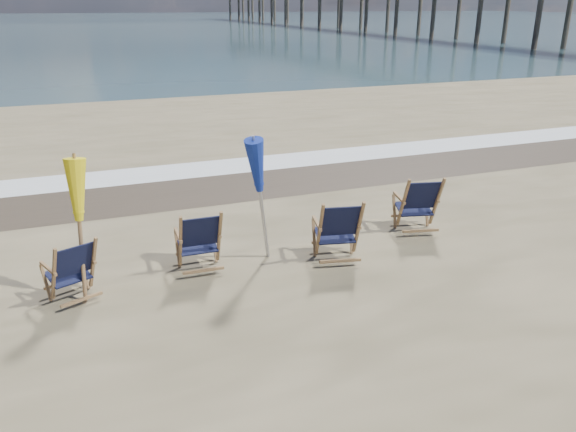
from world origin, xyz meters
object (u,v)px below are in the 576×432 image
beach_chair_3 (437,204)px  umbrella_yellow (75,199)px  beach_chair_0 (94,265)px  beach_chair_1 (220,239)px  beach_chair_2 (359,230)px  umbrella_blue (261,168)px

beach_chair_3 → umbrella_yellow: umbrella_yellow is taller
beach_chair_0 → beach_chair_3: (5.88, 0.31, 0.07)m
umbrella_yellow → beach_chair_1: bearing=4.0°
beach_chair_0 → beach_chair_3: beach_chair_3 is taller
beach_chair_0 → umbrella_yellow: bearing=-41.8°
beach_chair_0 → beach_chair_2: beach_chair_2 is taller
beach_chair_0 → beach_chair_2: size_ratio=0.88×
beach_chair_1 → beach_chair_2: (2.13, -0.49, 0.03)m
beach_chair_0 → beach_chair_2: 4.00m
beach_chair_2 → umbrella_blue: 1.84m
umbrella_blue → beach_chair_2: bearing=-21.6°
beach_chair_2 → umbrella_blue: size_ratio=0.53×
beach_chair_2 → beach_chair_3: 1.99m
beach_chair_3 → umbrella_yellow: size_ratio=0.56×
beach_chair_1 → beach_chair_3: beach_chair_3 is taller
beach_chair_2 → beach_chair_3: size_ratio=1.00×
beach_chair_1 → umbrella_blue: (0.71, 0.07, 1.05)m
umbrella_yellow → beach_chair_2: bearing=-4.9°
beach_chair_1 → beach_chair_3: 4.03m
umbrella_yellow → umbrella_blue: bearing=4.5°
beach_chair_2 → umbrella_yellow: bearing=7.4°
beach_chair_1 → umbrella_yellow: (-1.98, -0.14, 0.94)m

